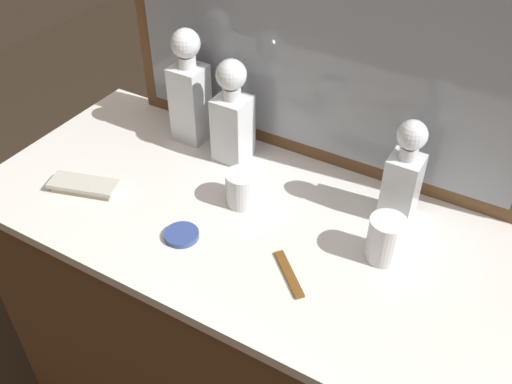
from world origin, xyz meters
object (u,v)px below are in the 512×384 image
at_px(crystal_tumbler_center, 243,190).
at_px(crystal_decanter_center, 403,181).
at_px(porcelain_dish, 182,235).
at_px(crystal_decanter_rear, 233,121).
at_px(tortoiseshell_comb, 289,274).
at_px(crystal_decanter_far_right, 190,97).
at_px(silver_brush_left, 84,186).
at_px(crystal_tumbler_right, 385,240).

bearing_deg(crystal_tumbler_center, crystal_decanter_center, 22.54).
bearing_deg(porcelain_dish, crystal_decanter_center, 38.64).
distance_m(crystal_decanter_rear, tortoiseshell_comb, 0.45).
bearing_deg(crystal_decanter_far_right, crystal_decanter_center, -2.98).
relative_size(crystal_decanter_center, silver_brush_left, 1.43).
height_order(crystal_decanter_rear, crystal_tumbler_right, crystal_decanter_rear).
bearing_deg(crystal_decanter_rear, silver_brush_left, -128.53).
height_order(crystal_tumbler_right, silver_brush_left, crystal_tumbler_right).
xyz_separation_m(crystal_decanter_rear, porcelain_dish, (0.06, -0.32, -0.11)).
height_order(crystal_decanter_rear, tortoiseshell_comb, crystal_decanter_rear).
height_order(crystal_tumbler_right, tortoiseshell_comb, crystal_tumbler_right).
distance_m(silver_brush_left, porcelain_dish, 0.30).
bearing_deg(crystal_tumbler_right, silver_brush_left, -167.77).
bearing_deg(crystal_tumbler_center, tortoiseshell_comb, -36.57).
bearing_deg(tortoiseshell_comb, crystal_decanter_rear, 137.25).
xyz_separation_m(crystal_decanter_center, silver_brush_left, (-0.69, -0.30, -0.09)).
bearing_deg(silver_brush_left, tortoiseshell_comb, 0.58).
height_order(crystal_decanter_rear, crystal_tumbler_center, crystal_decanter_rear).
bearing_deg(crystal_tumbler_right, porcelain_dish, -157.50).
height_order(crystal_decanter_center, tortoiseshell_comb, crystal_decanter_center).
xyz_separation_m(crystal_decanter_rear, silver_brush_left, (-0.24, -0.30, -0.10)).
xyz_separation_m(crystal_decanter_far_right, porcelain_dish, (0.21, -0.34, -0.12)).
xyz_separation_m(crystal_decanter_far_right, crystal_decanter_center, (0.60, -0.03, -0.02)).
relative_size(crystal_decanter_far_right, tortoiseshell_comb, 2.81).
xyz_separation_m(porcelain_dish, tortoiseshell_comb, (0.26, 0.02, -0.00)).
relative_size(crystal_tumbler_right, porcelain_dish, 1.32).
xyz_separation_m(crystal_tumbler_center, porcelain_dish, (-0.06, -0.17, -0.03)).
xyz_separation_m(crystal_tumbler_right, silver_brush_left, (-0.71, -0.15, -0.03)).
bearing_deg(crystal_decanter_rear, tortoiseshell_comb, -42.75).
bearing_deg(crystal_decanter_center, tortoiseshell_comb, -113.84).
bearing_deg(tortoiseshell_comb, crystal_tumbler_right, 45.13).
xyz_separation_m(crystal_decanter_rear, crystal_tumbler_right, (0.47, -0.15, -0.06)).
bearing_deg(crystal_decanter_far_right, silver_brush_left, -106.22).
bearing_deg(tortoiseshell_comb, crystal_tumbler_center, 143.43).
xyz_separation_m(crystal_decanter_far_right, crystal_tumbler_right, (0.62, -0.17, -0.08)).
bearing_deg(crystal_decanter_rear, porcelain_dish, -78.88).
bearing_deg(crystal_decanter_rear, crystal_decanter_far_right, 171.14).
relative_size(crystal_decanter_far_right, crystal_decanter_center, 1.22).
distance_m(crystal_decanter_center, crystal_tumbler_center, 0.37).
distance_m(crystal_decanter_rear, crystal_decanter_far_right, 0.15).
bearing_deg(silver_brush_left, crystal_tumbler_right, 12.23).
bearing_deg(tortoiseshell_comb, porcelain_dish, -175.55).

